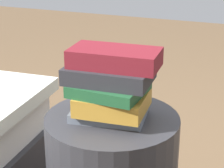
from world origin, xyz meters
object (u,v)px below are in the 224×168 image
object	(u,v)px
book_forest	(109,88)
book_slate	(110,112)
book_maroon	(115,57)
book_charcoal	(110,73)
book_ochre	(113,102)

from	to	relation	value
book_forest	book_slate	bearing A→B (deg)	-74.79
book_maroon	book_forest	bearing A→B (deg)	35.92
book_slate	book_maroon	xyz separation A→B (m)	(-0.02, -0.00, 0.20)
book_slate	book_charcoal	bearing A→B (deg)	94.22
book_ochre	book_slate	bearing A→B (deg)	-38.22
book_maroon	book_slate	bearing A→B (deg)	1.78
book_slate	book_ochre	size ratio (longest dim) A/B	1.10
book_slate	book_forest	size ratio (longest dim) A/B	1.07
book_slate	book_maroon	distance (m)	0.20
book_charcoal	book_maroon	bearing A→B (deg)	-175.26
book_slate	book_ochre	bearing A→B (deg)	138.33
book_slate	book_ochre	xyz separation A→B (m)	(-0.02, 0.01, 0.05)
book_charcoal	book_maroon	size ratio (longest dim) A/B	0.96
book_maroon	book_charcoal	bearing A→B (deg)	3.97
book_slate	book_forest	distance (m)	0.10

